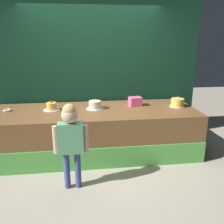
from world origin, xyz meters
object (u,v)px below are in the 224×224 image
(child_figure, at_px, (71,135))
(cake_right, at_px, (177,103))
(donut, at_px, (7,110))
(cake_center, at_px, (95,105))
(cake_left, at_px, (52,107))
(pink_box, at_px, (135,101))

(child_figure, bearing_deg, cake_right, 29.79)
(child_figure, bearing_deg, donut, 133.55)
(cake_center, xyz_separation_m, cake_right, (1.45, -0.05, 0.01))
(donut, relative_size, cake_center, 0.43)
(cake_left, height_order, cake_right, cake_right)
(child_figure, height_order, donut, child_figure)
(cake_left, bearing_deg, cake_right, -1.53)
(donut, xyz_separation_m, cake_center, (1.45, -0.04, 0.05))
(donut, bearing_deg, cake_left, -2.30)
(cake_center, bearing_deg, pink_box, 8.08)
(child_figure, bearing_deg, cake_left, 107.65)
(child_figure, distance_m, donut, 1.57)
(pink_box, xyz_separation_m, donut, (-2.18, -0.06, -0.06))
(pink_box, bearing_deg, cake_center, -171.92)
(donut, height_order, cake_left, cake_left)
(cake_right, bearing_deg, cake_center, 178.22)
(donut, bearing_deg, pink_box, 1.60)
(cake_right, bearing_deg, pink_box, 168.46)
(child_figure, bearing_deg, cake_center, 71.04)
(cake_center, relative_size, cake_right, 1.13)
(child_figure, relative_size, cake_left, 4.17)
(donut, bearing_deg, child_figure, -46.45)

